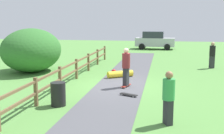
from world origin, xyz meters
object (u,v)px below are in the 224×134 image
object	(u,v)px
bystander_black	(212,54)
bystander_green	(169,95)
bush_large	(32,50)
parked_car_silver	(155,40)
trash_bin	(58,94)
skateboard_loose	(129,94)
skater_fallen	(120,74)
skater_riding	(126,65)

from	to	relation	value
bystander_black	bystander_green	xyz separation A→B (m)	(-3.00, -11.11, -0.05)
bush_large	parked_car_silver	size ratio (longest dim) A/B	0.99
trash_bin	parked_car_silver	size ratio (longest dim) A/B	0.21
bush_large	skateboard_loose	distance (m)	8.27
skater_fallen	bystander_green	distance (m)	7.54
skateboard_loose	parked_car_silver	xyz separation A→B (m)	(0.43, 20.08, 0.87)
bush_large	parked_car_silver	world-z (taller)	bush_large
bush_large	bystander_black	size ratio (longest dim) A/B	2.42
bush_large	trash_bin	size ratio (longest dim) A/B	4.71
trash_bin	bystander_green	size ratio (longest dim) A/B	0.54
bystander_black	parked_car_silver	distance (m)	12.74
trash_bin	skateboard_loose	size ratio (longest dim) A/B	1.11
bystander_green	skateboard_loose	bearing A→B (deg)	117.46
skater_fallen	bystander_black	world-z (taller)	bystander_black
skater_riding	skater_fallen	xyz separation A→B (m)	(-0.66, 2.37, -0.87)
bush_large	bystander_green	world-z (taller)	bush_large
bush_large	skater_fallen	bearing A→B (deg)	-8.19
trash_bin	skater_fallen	size ratio (longest dim) A/B	0.63
skater_fallen	skater_riding	bearing A→B (deg)	-74.38
bystander_green	bush_large	bearing A→B (deg)	136.28
skater_fallen	skateboard_loose	world-z (taller)	skater_fallen
bush_large	skater_fallen	world-z (taller)	bush_large
skater_riding	skateboard_loose	bearing A→B (deg)	-78.57
skateboard_loose	bystander_green	xyz separation A→B (m)	(1.59, -3.07, 0.84)
skater_riding	bystander_black	xyz separation A→B (m)	(4.92, 6.44, -0.10)
bystander_black	trash_bin	bearing A→B (deg)	-125.61
bush_large	parked_car_silver	distance (m)	16.84
trash_bin	skateboard_loose	distance (m)	3.06
skater_riding	parked_car_silver	bearing A→B (deg)	87.68
parked_car_silver	bystander_green	bearing A→B (deg)	-87.11
bystander_black	bush_large	bearing A→B (deg)	-163.82
trash_bin	bystander_green	world-z (taller)	bystander_green
skater_riding	bystander_green	size ratio (longest dim) A/B	1.11
skateboard_loose	parked_car_silver	distance (m)	20.11
bystander_green	parked_car_silver	size ratio (longest dim) A/B	0.39
skater_fallen	parked_car_silver	xyz separation A→B (m)	(1.41, 16.10, 0.76)
skater_fallen	trash_bin	bearing A→B (deg)	-104.25
trash_bin	skateboard_loose	xyz separation A→B (m)	(2.45, 1.79, -0.36)
trash_bin	skater_fallen	world-z (taller)	trash_bin
trash_bin	bystander_green	bearing A→B (deg)	-17.44
bush_large	skateboard_loose	world-z (taller)	bush_large
skater_fallen	skateboard_loose	xyz separation A→B (m)	(0.99, -3.98, -0.11)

